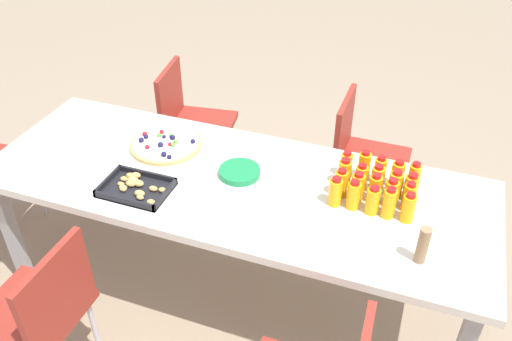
# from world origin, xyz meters

# --- Properties ---
(ground_plane) EXTENTS (12.00, 12.00, 0.00)m
(ground_plane) POSITION_xyz_m (0.00, 0.00, 0.00)
(ground_plane) COLOR gray
(party_table) EXTENTS (2.35, 0.84, 0.74)m
(party_table) POSITION_xyz_m (0.00, 0.00, 0.68)
(party_table) COLOR silver
(party_table) RESTS_ON ground_plane
(chair_near_left) EXTENTS (0.40, 0.40, 0.83)m
(chair_near_left) POSITION_xyz_m (-0.47, -0.79, 0.50)
(chair_near_left) COLOR maroon
(chair_near_left) RESTS_ON ground_plane
(chair_far_right) EXTENTS (0.40, 0.40, 0.83)m
(chair_far_right) POSITION_xyz_m (0.52, 0.78, 0.50)
(chair_far_right) COLOR maroon
(chair_far_right) RESTS_ON ground_plane
(chair_near_right) EXTENTS (0.45, 0.45, 0.83)m
(chair_near_right) POSITION_xyz_m (0.63, -0.80, 0.50)
(chair_near_right) COLOR maroon
(chair_near_right) RESTS_ON ground_plane
(juice_bottle_0) EXTENTS (0.05, 0.05, 0.14)m
(juice_bottle_0) POSITION_xyz_m (-0.78, -0.22, 0.81)
(juice_bottle_0) COLOR #F9AD14
(juice_bottle_0) RESTS_ON party_table
(juice_bottle_1) EXTENTS (0.06, 0.06, 0.14)m
(juice_bottle_1) POSITION_xyz_m (-0.71, -0.21, 0.80)
(juice_bottle_1) COLOR #F9AC14
(juice_bottle_1) RESTS_ON party_table
(juice_bottle_2) EXTENTS (0.05, 0.05, 0.14)m
(juice_bottle_2) POSITION_xyz_m (-0.63, -0.22, 0.80)
(juice_bottle_2) COLOR #FAAD14
(juice_bottle_2) RESTS_ON party_table
(juice_bottle_3) EXTENTS (0.06, 0.06, 0.15)m
(juice_bottle_3) POSITION_xyz_m (-0.56, -0.22, 0.81)
(juice_bottle_3) COLOR #F9AC14
(juice_bottle_3) RESTS_ON party_table
(juice_bottle_4) EXTENTS (0.05, 0.05, 0.13)m
(juice_bottle_4) POSITION_xyz_m (-0.48, -0.21, 0.80)
(juice_bottle_4) COLOR #FAAE14
(juice_bottle_4) RESTS_ON party_table
(juice_bottle_5) EXTENTS (0.06, 0.06, 0.14)m
(juice_bottle_5) POSITION_xyz_m (-0.78, -0.14, 0.80)
(juice_bottle_5) COLOR #FAAD14
(juice_bottle_5) RESTS_ON party_table
(juice_bottle_6) EXTENTS (0.06, 0.06, 0.14)m
(juice_bottle_6) POSITION_xyz_m (-0.71, -0.14, 0.80)
(juice_bottle_6) COLOR #FAAD14
(juice_bottle_6) RESTS_ON party_table
(juice_bottle_7) EXTENTS (0.06, 0.06, 0.14)m
(juice_bottle_7) POSITION_xyz_m (-0.63, -0.14, 0.81)
(juice_bottle_7) COLOR #FAAF14
(juice_bottle_7) RESTS_ON party_table
(juice_bottle_8) EXTENTS (0.06, 0.06, 0.13)m
(juice_bottle_8) POSITION_xyz_m (-0.56, -0.14, 0.80)
(juice_bottle_8) COLOR #F8AC14
(juice_bottle_8) RESTS_ON party_table
(juice_bottle_9) EXTENTS (0.06, 0.06, 0.14)m
(juice_bottle_9) POSITION_xyz_m (-0.48, -0.15, 0.80)
(juice_bottle_9) COLOR #F9AD14
(juice_bottle_9) RESTS_ON party_table
(juice_bottle_10) EXTENTS (0.05, 0.05, 0.14)m
(juice_bottle_10) POSITION_xyz_m (-0.78, -0.07, 0.80)
(juice_bottle_10) COLOR #F9AB14
(juice_bottle_10) RESTS_ON party_table
(juice_bottle_11) EXTENTS (0.06, 0.06, 0.14)m
(juice_bottle_11) POSITION_xyz_m (-0.70, -0.07, 0.80)
(juice_bottle_11) COLOR #FAAD14
(juice_bottle_11) RESTS_ON party_table
(juice_bottle_12) EXTENTS (0.05, 0.05, 0.14)m
(juice_bottle_12) POSITION_xyz_m (-0.63, -0.07, 0.81)
(juice_bottle_12) COLOR #F9AD14
(juice_bottle_12) RESTS_ON party_table
(juice_bottle_13) EXTENTS (0.06, 0.06, 0.14)m
(juice_bottle_13) POSITION_xyz_m (-0.56, -0.06, 0.80)
(juice_bottle_13) COLOR #F9AD14
(juice_bottle_13) RESTS_ON party_table
(juice_bottle_14) EXTENTS (0.06, 0.06, 0.14)m
(juice_bottle_14) POSITION_xyz_m (-0.49, -0.06, 0.80)
(juice_bottle_14) COLOR #FAAB14
(juice_bottle_14) RESTS_ON party_table
(juice_bottle_15) EXTENTS (0.06, 0.06, 0.14)m
(juice_bottle_15) POSITION_xyz_m (-0.79, 0.01, 0.80)
(juice_bottle_15) COLOR #FAAF14
(juice_bottle_15) RESTS_ON party_table
(juice_bottle_16) EXTENTS (0.06, 0.06, 0.15)m
(juice_bottle_16) POSITION_xyz_m (-0.71, 0.01, 0.81)
(juice_bottle_16) COLOR #FAAE14
(juice_bottle_16) RESTS_ON party_table
(juice_bottle_17) EXTENTS (0.06, 0.06, 0.14)m
(juice_bottle_17) POSITION_xyz_m (-0.64, 0.01, 0.80)
(juice_bottle_17) COLOR #F9AE14
(juice_bottle_17) RESTS_ON party_table
(juice_bottle_18) EXTENTS (0.06, 0.06, 0.14)m
(juice_bottle_18) POSITION_xyz_m (-0.56, 0.00, 0.80)
(juice_bottle_18) COLOR #FAAD14
(juice_bottle_18) RESTS_ON party_table
(juice_bottle_19) EXTENTS (0.06, 0.06, 0.14)m
(juice_bottle_19) POSITION_xyz_m (-0.48, 0.01, 0.80)
(juice_bottle_19) COLOR #FAAC14
(juice_bottle_19) RESTS_ON party_table
(fruit_pizza) EXTENTS (0.36, 0.36, 0.05)m
(fruit_pizza) POSITION_xyz_m (0.42, -0.15, 0.75)
(fruit_pizza) COLOR tan
(fruit_pizza) RESTS_ON party_table
(snack_tray) EXTENTS (0.30, 0.22, 0.04)m
(snack_tray) POSITION_xyz_m (0.38, 0.22, 0.75)
(snack_tray) COLOR black
(snack_tray) RESTS_ON party_table
(plate_stack) EXTENTS (0.19, 0.19, 0.03)m
(plate_stack) POSITION_xyz_m (-0.01, -0.05, 0.75)
(plate_stack) COLOR #1E8C4C
(plate_stack) RESTS_ON party_table
(napkin_stack) EXTENTS (0.15, 0.15, 0.02)m
(napkin_stack) POSITION_xyz_m (0.72, 0.19, 0.75)
(napkin_stack) COLOR white
(napkin_stack) RESTS_ON party_table
(cardboard_tube) EXTENTS (0.04, 0.04, 0.16)m
(cardboard_tube) POSITION_xyz_m (-0.86, 0.23, 0.82)
(cardboard_tube) COLOR #9E7A56
(cardboard_tube) RESTS_ON party_table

